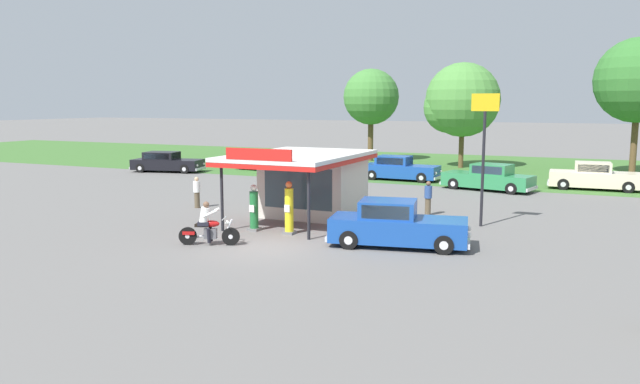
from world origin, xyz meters
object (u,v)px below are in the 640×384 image
motorcycle_with_rider (208,227)px  parked_car_back_row_far_left (264,161)px  gas_pump_nearside (254,210)px  parked_car_back_row_centre_right (166,163)px  gas_pump_offside (289,210)px  bystander_leaning_by_kiosk (197,192)px  featured_classic_sedan (396,226)px  parked_car_back_row_centre (488,178)px  bystander_chatting_near_pumps (428,197)px  parked_car_back_row_right (595,177)px  roadside_pole_sign (484,138)px  parked_car_back_row_far_right (399,169)px

motorcycle_with_rider → parked_car_back_row_far_left: 24.60m
gas_pump_nearside → parked_car_back_row_far_left: bearing=118.3°
parked_car_back_row_centre_right → gas_pump_offside: bearing=-40.7°
gas_pump_offside → bystander_leaning_by_kiosk: bearing=152.7°
parked_car_back_row_far_left → parked_car_back_row_centre_right: size_ratio=0.92×
motorcycle_with_rider → featured_classic_sedan: 6.69m
parked_car_back_row_centre_right → parked_car_back_row_centre: size_ratio=1.00×
parked_car_back_row_centre_right → featured_classic_sedan: bearing=-35.2°
parked_car_back_row_centre → bystander_chatting_near_pumps: bystander_chatting_near_pumps is taller
featured_classic_sedan → bystander_chatting_near_pumps: featured_classic_sedan is taller
parked_car_back_row_right → featured_classic_sedan: bearing=-109.0°
roadside_pole_sign → parked_car_back_row_far_left: bearing=141.2°
parked_car_back_row_far_left → parked_car_back_row_centre: (17.22, -4.09, 0.00)m
parked_car_back_row_far_left → bystander_chatting_near_pumps: (16.00, -13.40, 0.11)m
parked_car_back_row_far_right → parked_car_back_row_centre_right: bearing=-172.2°
motorcycle_with_rider → parked_car_back_row_centre_right: 24.62m
parked_car_back_row_right → parked_car_back_row_centre: bearing=-152.7°
parked_car_back_row_far_left → parked_car_back_row_centre_right: (-6.03, -3.90, -0.02)m
motorcycle_with_rider → bystander_chatting_near_pumps: motorcycle_with_rider is taller
parked_car_back_row_centre → bystander_chatting_near_pumps: 9.39m
parked_car_back_row_far_left → roadside_pole_sign: 24.04m
parked_car_back_row_far_right → parked_car_back_row_centre: (6.12, -2.53, -0.02)m
parked_car_back_row_far_left → bystander_leaning_by_kiosk: 16.85m
gas_pump_nearside → parked_car_back_row_centre_right: (-16.54, 15.59, -0.15)m
parked_car_back_row_centre → bystander_leaning_by_kiosk: parked_car_back_row_centre is taller
bystander_chatting_near_pumps → parked_car_back_row_far_right: bearing=112.5°
motorcycle_with_rider → parked_car_back_row_centre: motorcycle_with_rider is taller
gas_pump_offside → parked_car_back_row_centre: bearing=71.5°
parked_car_back_row_far_right → bystander_leaning_by_kiosk: size_ratio=3.45×
motorcycle_with_rider → parked_car_back_row_far_left: motorcycle_with_rider is taller
gas_pump_offside → parked_car_back_row_far_right: size_ratio=0.39×
gas_pump_nearside → motorcycle_with_rider: 2.87m
gas_pump_nearside → parked_car_back_row_centre: 16.80m
gas_pump_offside → parked_car_back_row_far_left: bearing=121.8°
bystander_chatting_near_pumps → roadside_pole_sign: 4.14m
motorcycle_with_rider → featured_classic_sedan: size_ratio=0.40×
parked_car_back_row_centre_right → roadside_pole_sign: (24.64, -11.03, 2.96)m
motorcycle_with_rider → roadside_pole_sign: 11.54m
parked_car_back_row_centre_right → parked_car_back_row_far_right: bearing=7.8°
parked_car_back_row_far_left → roadside_pole_sign: bearing=-38.8°
bystander_leaning_by_kiosk → roadside_pole_sign: (13.32, 1.06, 2.85)m
parked_car_back_row_centre_right → motorcycle_with_rider: bearing=-48.5°
gas_pump_nearside → bystander_leaning_by_kiosk: size_ratio=1.22×
motorcycle_with_rider → parked_car_back_row_far_left: (-10.28, 22.35, 0.05)m
gas_pump_offside → parked_car_back_row_centre_right: size_ratio=0.37×
parked_car_back_row_far_right → parked_car_back_row_right: bearing=1.8°
gas_pump_nearside → parked_car_back_row_right: 22.09m
gas_pump_nearside → parked_car_back_row_far_right: 17.95m
motorcycle_with_rider → parked_car_back_row_right: size_ratio=0.39×
motorcycle_with_rider → bystander_leaning_by_kiosk: motorcycle_with_rider is taller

